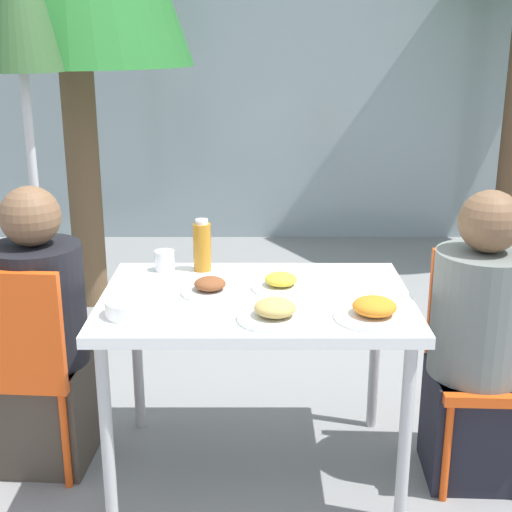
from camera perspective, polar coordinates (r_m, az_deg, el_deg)
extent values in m
plane|color=gray|center=(2.93, 0.00, -16.58)|extent=(24.00, 24.00, 0.00)
cube|color=#89999E|center=(5.87, -0.04, 16.03)|extent=(10.00, 0.20, 3.00)
cube|color=white|center=(2.60, 0.00, -3.58)|extent=(1.13, 0.76, 0.04)
cylinder|color=#B7B7B7|center=(2.52, -11.85, -13.86)|extent=(0.04, 0.04, 0.68)
cylinder|color=#B7B7B7|center=(2.52, 11.86, -13.85)|extent=(0.04, 0.04, 0.68)
cylinder|color=#B7B7B7|center=(3.08, -9.49, -7.70)|extent=(0.04, 0.04, 0.68)
cylinder|color=#B7B7B7|center=(3.08, 9.48, -7.69)|extent=(0.04, 0.04, 0.68)
cube|color=#E54C14|center=(2.90, -17.48, -8.33)|extent=(0.43, 0.43, 0.04)
cube|color=#E54C14|center=(2.66, -19.32, -5.50)|extent=(0.40, 0.06, 0.42)
cylinder|color=#E54C14|center=(3.20, -18.92, -10.34)|extent=(0.03, 0.03, 0.40)
cylinder|color=#E54C14|center=(3.09, -12.99, -10.85)|extent=(0.03, 0.03, 0.40)
cylinder|color=#E54C14|center=(2.81, -15.01, -14.06)|extent=(0.03, 0.03, 0.40)
cube|color=#473D33|center=(2.97, -16.22, -11.84)|extent=(0.33, 0.33, 0.44)
cylinder|color=black|center=(2.79, -16.99, -3.74)|extent=(0.35, 0.35, 0.46)
sphere|color=brown|center=(2.69, -17.62, 3.05)|extent=(0.22, 0.22, 0.22)
cube|color=#E54C14|center=(2.82, 18.07, -9.19)|extent=(0.42, 0.42, 0.04)
cube|color=#E54C14|center=(2.89, 17.58, -3.50)|extent=(0.40, 0.05, 0.42)
cylinder|color=#E54C14|center=(2.74, 15.02, -14.95)|extent=(0.03, 0.03, 0.40)
cylinder|color=#E54C14|center=(3.02, 13.68, -11.54)|extent=(0.03, 0.03, 0.40)
cube|color=black|center=(2.90, 16.73, -12.73)|extent=(0.33, 0.33, 0.44)
cylinder|color=slate|center=(2.70, 17.55, -4.41)|extent=(0.35, 0.35, 0.47)
sphere|color=brown|center=(2.60, 18.23, 2.64)|extent=(0.22, 0.22, 0.22)
cylinder|color=#333333|center=(3.90, -16.15, -7.78)|extent=(0.36, 0.36, 0.05)
cylinder|color=#BCBCBC|center=(3.58, -17.69, 9.16)|extent=(0.04, 0.04, 2.35)
cylinder|color=white|center=(2.62, -3.69, -2.85)|extent=(0.21, 0.21, 0.01)
ellipsoid|color=brown|center=(2.61, -3.70, -2.22)|extent=(0.12, 0.12, 0.05)
cylinder|color=white|center=(2.38, 1.54, -4.95)|extent=(0.26, 0.26, 0.01)
ellipsoid|color=tan|center=(2.36, 1.54, -4.16)|extent=(0.14, 0.14, 0.06)
cylinder|color=white|center=(2.66, 1.99, -2.50)|extent=(0.22, 0.22, 0.01)
ellipsoid|color=gold|center=(2.65, 2.00, -1.87)|extent=(0.12, 0.12, 0.05)
cylinder|color=white|center=(2.42, 9.41, -4.79)|extent=(0.27, 0.27, 0.01)
ellipsoid|color=orange|center=(2.40, 9.46, -3.99)|extent=(0.15, 0.15, 0.06)
cylinder|color=#B7751E|center=(2.85, -4.33, 0.71)|extent=(0.07, 0.07, 0.19)
cylinder|color=white|center=(2.82, -4.38, 2.76)|extent=(0.05, 0.05, 0.02)
cylinder|color=white|center=(2.87, -7.32, -0.38)|extent=(0.08, 0.08, 0.08)
cylinder|color=white|center=(2.44, -9.94, -4.07)|extent=(0.18, 0.18, 0.06)
cylinder|color=brown|center=(4.48, -13.57, 5.20)|extent=(0.20, 0.20, 1.46)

